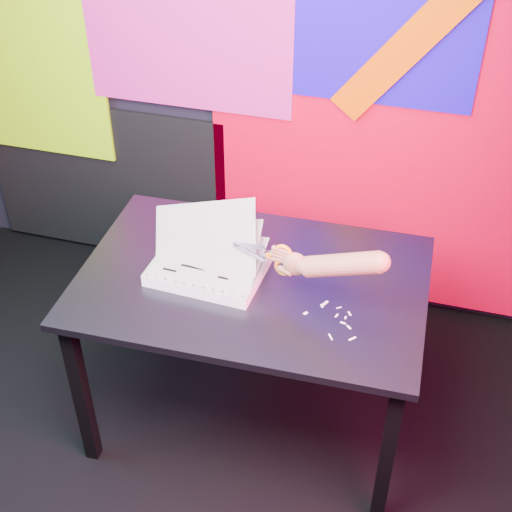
% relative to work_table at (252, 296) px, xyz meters
% --- Properties ---
extents(room, '(3.01, 3.01, 2.71)m').
position_rel_work_table_xyz_m(room, '(-0.30, -0.57, 0.68)').
color(room, black).
rests_on(room, ground).
extents(backdrop, '(2.88, 0.05, 2.08)m').
position_rel_work_table_xyz_m(backdrop, '(-0.24, 0.89, 0.29)').
color(backdrop, red).
rests_on(backdrop, ground).
extents(work_table, '(1.28, 0.88, 0.75)m').
position_rel_work_table_xyz_m(work_table, '(0.00, 0.00, 0.00)').
color(work_table, black).
rests_on(work_table, ground).
extents(printout_stack, '(0.44, 0.31, 0.30)m').
position_rel_work_table_xyz_m(printout_stack, '(-0.16, -0.02, 0.11)').
color(printout_stack, white).
rests_on(printout_stack, work_table).
extents(scissors, '(0.23, 0.06, 0.13)m').
position_rel_work_table_xyz_m(scissors, '(0.11, -0.05, 0.24)').
color(scissors, '#A5A7BA').
rests_on(scissors, printout_stack).
extents(hand_forearm, '(0.40, 0.13, 0.20)m').
position_rel_work_table_xyz_m(hand_forearm, '(0.31, -0.10, 0.29)').
color(hand_forearm, '#8F6045').
rests_on(hand_forearm, work_table).
extents(paper_clippings, '(0.20, 0.19, 0.00)m').
position_rel_work_table_xyz_m(paper_clippings, '(0.33, -0.13, 0.09)').
color(paper_clippings, white).
rests_on(paper_clippings, work_table).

